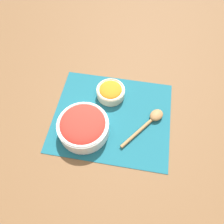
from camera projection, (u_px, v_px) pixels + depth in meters
The scene contains 5 objects.
ground_plane at pixel (112, 117), 0.84m from camera, with size 3.00×3.00×0.00m, color brown.
placemat at pixel (112, 116), 0.83m from camera, with size 0.44×0.37×0.00m.
carrot_bowl at pixel (111, 91), 0.86m from camera, with size 0.11×0.11×0.05m.
tomato_bowl at pixel (83, 126), 0.76m from camera, with size 0.18×0.18×0.08m.
wooden_spoon at pixel (151, 120), 0.81m from camera, with size 0.15×0.19×0.02m.
Camera 1 is at (-0.07, 0.40, 0.73)m, focal length 35.00 mm.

